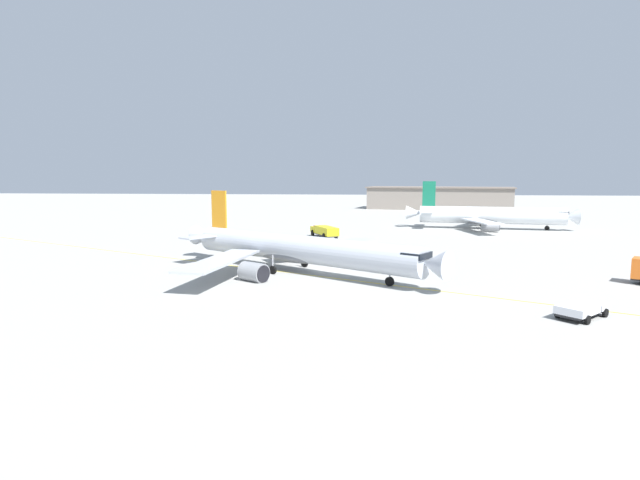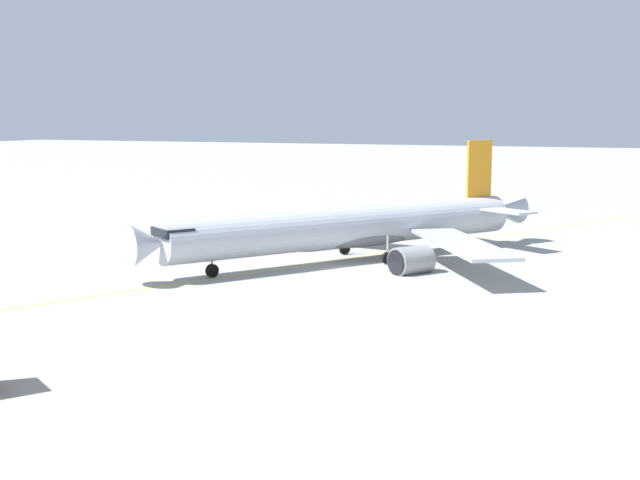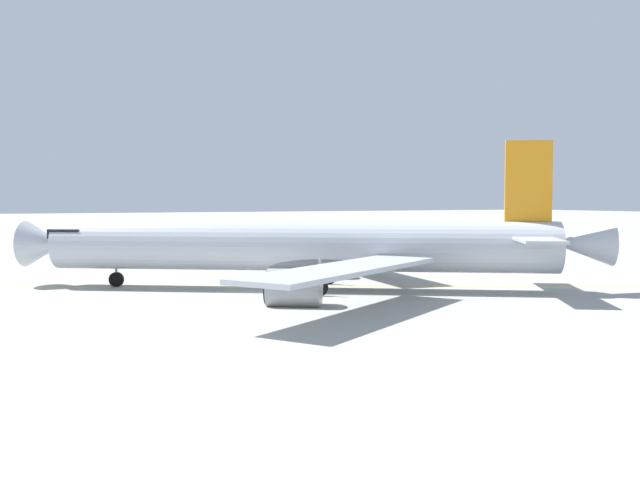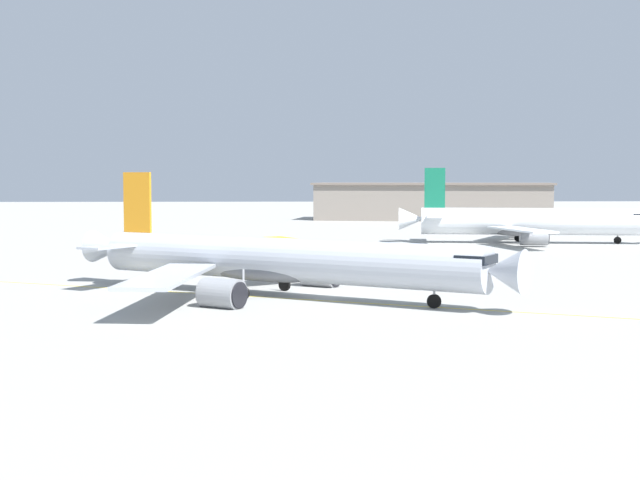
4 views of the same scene
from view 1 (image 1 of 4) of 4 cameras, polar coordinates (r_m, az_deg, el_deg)
The scene contains 7 objects.
ground_plane at distance 67.53m, azimuth 1.33°, elevation -3.47°, with size 600.00×600.00×0.00m, color #9E9E99.
airliner_main at distance 65.89m, azimuth -2.83°, elevation -1.14°, with size 37.87×32.42×10.75m.
airliner_secondary at distance 127.63m, azimuth 18.95°, elevation 2.64°, with size 40.27×34.00×11.65m.
fire_tender_truck at distance 102.43m, azimuth 0.54°, elevation 1.06°, with size 6.91×10.13×2.50m.
pushback_tug_truck at distance 50.48m, azimuth 27.99°, elevation -7.07°, with size 5.63×5.60×1.30m.
terminal_shed at distance 201.93m, azimuth 13.61°, elevation 4.75°, with size 58.72×28.58×8.92m.
taxiway_centreline at distance 64.51m, azimuth -2.05°, elevation -3.98°, with size 146.02×69.24×0.01m.
Camera 1 is at (-5.65, 66.12, 12.55)m, focal length 27.63 mm.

